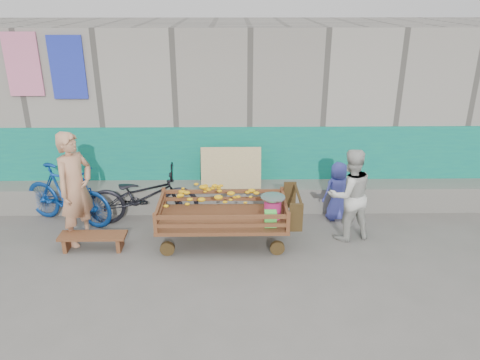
{
  "coord_description": "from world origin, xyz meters",
  "views": [
    {
      "loc": [
        0.35,
        -5.05,
        3.54
      ],
      "look_at": [
        0.44,
        1.2,
        1.0
      ],
      "focal_mm": 35.0,
      "sensor_mm": 36.0,
      "label": 1
    }
  ],
  "objects_px": {
    "child": "(338,191)",
    "vendor_man": "(76,189)",
    "bicycle_dark": "(143,196)",
    "banana_cart": "(220,207)",
    "bicycle_blue": "(67,195)",
    "woman": "(350,195)",
    "bench": "(93,238)"
  },
  "relations": [
    {
      "from": "child",
      "to": "vendor_man",
      "type": "bearing_deg",
      "value": -8.64
    },
    {
      "from": "bicycle_dark",
      "to": "child",
      "type": "bearing_deg",
      "value": -92.53
    },
    {
      "from": "banana_cart",
      "to": "bicycle_blue",
      "type": "height_order",
      "value": "bicycle_blue"
    },
    {
      "from": "vendor_man",
      "to": "woman",
      "type": "height_order",
      "value": "vendor_man"
    },
    {
      "from": "banana_cart",
      "to": "bicycle_dark",
      "type": "bearing_deg",
      "value": 150.78
    },
    {
      "from": "woman",
      "to": "child",
      "type": "bearing_deg",
      "value": -101.44
    },
    {
      "from": "vendor_man",
      "to": "child",
      "type": "distance_m",
      "value": 4.08
    },
    {
      "from": "bicycle_dark",
      "to": "bicycle_blue",
      "type": "distance_m",
      "value": 1.21
    },
    {
      "from": "bicycle_dark",
      "to": "vendor_man",
      "type": "bearing_deg",
      "value": 122.25
    },
    {
      "from": "banana_cart",
      "to": "child",
      "type": "xyz_separation_m",
      "value": [
        1.9,
        0.79,
        -0.1
      ]
    },
    {
      "from": "banana_cart",
      "to": "vendor_man",
      "type": "height_order",
      "value": "vendor_man"
    },
    {
      "from": "banana_cart",
      "to": "bicycle_dark",
      "type": "relative_size",
      "value": 1.17
    },
    {
      "from": "banana_cart",
      "to": "vendor_man",
      "type": "relative_size",
      "value": 1.21
    },
    {
      "from": "woman",
      "to": "bench",
      "type": "bearing_deg",
      "value": -9.34
    },
    {
      "from": "vendor_man",
      "to": "woman",
      "type": "xyz_separation_m",
      "value": [
        4.03,
        0.06,
        -0.15
      ]
    },
    {
      "from": "woman",
      "to": "bicycle_dark",
      "type": "distance_m",
      "value": 3.25
    },
    {
      "from": "woman",
      "to": "bicycle_dark",
      "type": "xyz_separation_m",
      "value": [
        -3.19,
        0.56,
        -0.25
      ]
    },
    {
      "from": "banana_cart",
      "to": "bicycle_blue",
      "type": "distance_m",
      "value": 2.58
    },
    {
      "from": "banana_cart",
      "to": "woman",
      "type": "xyz_separation_m",
      "value": [
        1.93,
        0.15,
        0.12
      ]
    },
    {
      "from": "bench",
      "to": "bicycle_blue",
      "type": "height_order",
      "value": "bicycle_blue"
    },
    {
      "from": "bicycle_dark",
      "to": "woman",
      "type": "bearing_deg",
      "value": -103.99
    },
    {
      "from": "bench",
      "to": "bicycle_dark",
      "type": "distance_m",
      "value": 1.09
    },
    {
      "from": "vendor_man",
      "to": "banana_cart",
      "type": "bearing_deg",
      "value": -63.64
    },
    {
      "from": "bench",
      "to": "vendor_man",
      "type": "xyz_separation_m",
      "value": [
        -0.24,
        0.25,
        0.68
      ]
    },
    {
      "from": "bench",
      "to": "bicycle_dark",
      "type": "bearing_deg",
      "value": 55.31
    },
    {
      "from": "woman",
      "to": "child",
      "type": "height_order",
      "value": "woman"
    },
    {
      "from": "bicycle_blue",
      "to": "bicycle_dark",
      "type": "bearing_deg",
      "value": -68.11
    },
    {
      "from": "vendor_man",
      "to": "child",
      "type": "xyz_separation_m",
      "value": [
        4.01,
        0.7,
        -0.37
      ]
    },
    {
      "from": "banana_cart",
      "to": "bench",
      "type": "distance_m",
      "value": 1.92
    },
    {
      "from": "bench",
      "to": "vendor_man",
      "type": "distance_m",
      "value": 0.77
    },
    {
      "from": "vendor_man",
      "to": "woman",
      "type": "relative_size",
      "value": 1.2
    },
    {
      "from": "vendor_man",
      "to": "bicycle_dark",
      "type": "bearing_deg",
      "value": -24.9
    }
  ]
}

